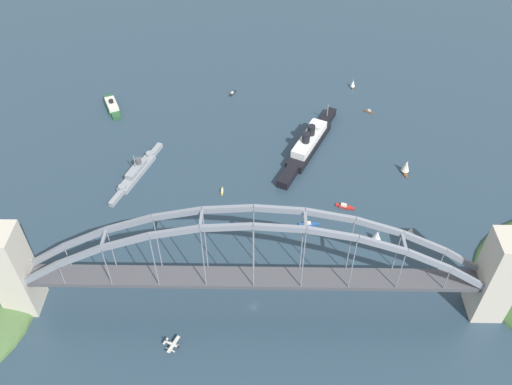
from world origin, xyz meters
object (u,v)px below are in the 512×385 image
Objects in this scene: small_boat_0 at (232,93)px; small_boat_8 at (411,231)px; harbor_arch_bridge at (254,272)px; small_boat_4 at (369,111)px; small_boat_6 at (377,236)px; harbor_ferry_steamer at (112,106)px; small_boat_7 at (267,227)px; small_boat_5 at (345,206)px; small_boat_1 at (406,166)px; small_boat_2 at (353,84)px; small_boat_9 at (309,224)px; ocean_liner at (309,143)px; small_boat_3 at (222,191)px; naval_cruiser at (137,171)px; seaplane_taxiing_near_bridge at (172,345)px.

small_boat_0 is 1.16× the size of small_boat_8.
harbor_arch_bridge is at bearing -84.10° from small_boat_0.
small_boat_6 is at bearing -96.01° from small_boat_4.
harbor_ferry_steamer is 3.32× the size of small_boat_7.
small_boat_5 is 43.43m from small_boat_8.
small_boat_4 is at bearing 101.97° from small_boat_1.
small_boat_2 is 0.66× the size of small_boat_5.
small_boat_2 is at bearing 81.39° from small_boat_5.
small_boat_7 is (-49.33, -18.33, -0.13)m from small_boat_5.
small_boat_5 is at bearing 52.99° from harbor_arch_bridge.
harbor_ferry_steamer reaches higher than small_boat_9.
ocean_liner is (36.75, 133.49, -23.69)m from harbor_arch_bridge.
small_boat_2 is at bearing 88.15° from small_boat_6.
ocean_liner reaches higher than harbor_ferry_steamer.
small_boat_1 is 1.42× the size of small_boat_2.
harbor_ferry_steamer reaches higher than small_boat_7.
small_boat_8 is (21.24, 5.29, -1.23)m from small_boat_6.
small_boat_3 is at bearing -90.66° from small_boat_0.
ocean_liner reaches higher than small_boat_5.
small_boat_5 reaches higher than small_boat_0.
small_boat_0 is 149.43m from small_boat_7.
ocean_liner is at bearing -50.37° from small_boat_0.
harbor_ferry_steamer is 95.69m from small_boat_0.
small_boat_7 is at bearing -45.88° from harbor_ferry_steamer.
small_boat_4 is at bearing 83.99° from small_boat_6.
small_boat_4 is (200.24, -2.18, -1.62)m from harbor_ferry_steamer.
small_boat_3 is (-22.34, 87.78, -28.23)m from harbor_arch_bridge.
harbor_arch_bridge reaches higher than naval_cruiser.
small_boat_9 reaches higher than small_boat_4.
small_boat_6 is (94.44, -40.99, 3.63)m from small_boat_3.
harbor_arch_bridge is 140.47m from ocean_liner.
harbor_ferry_steamer is 219.78m from seaplane_taxiing_near_bridge.
small_boat_8 reaches higher than small_boat_5.
seaplane_taxiing_near_bridge is 1.18× the size of small_boat_0.
ocean_liner reaches higher than small_boat_2.
small_boat_2 is 0.62× the size of small_boat_9.
small_boat_2 is 172.78m from small_boat_7.
small_boat_6 is 1.43× the size of small_boat_8.
small_boat_9 is (32.64, 59.01, -28.17)m from harbor_arch_bridge.
ocean_liner is 90.68m from small_boat_0.
small_boat_8 reaches higher than small_boat_3.
naval_cruiser is 8.89× the size of small_boat_4.
small_boat_4 is at bearing -0.62° from harbor_ferry_steamer.
small_boat_1 reaches higher than seaplane_taxiing_near_bridge.
small_boat_8 is at bearing -52.89° from small_boat_0.
small_boat_0 is at bearing 142.34° from small_boat_1.
small_boat_9 is (54.98, -28.77, 0.06)m from small_boat_3.
small_boat_4 is 133.35m from small_boat_6.
small_boat_5 reaches higher than small_boat_3.
small_boat_5 reaches higher than small_boat_4.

